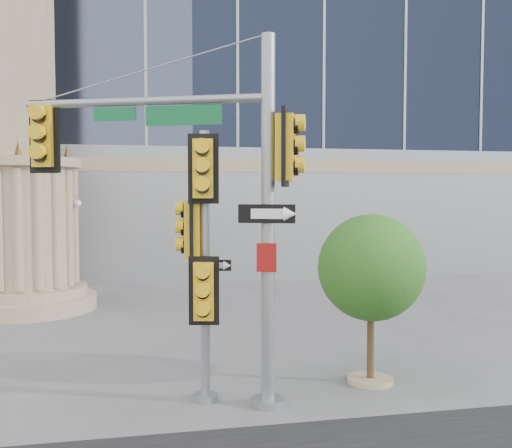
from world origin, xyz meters
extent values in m
plane|color=#545456|center=(0.00, 0.00, 0.00)|extent=(120.00, 120.00, 0.00)
cylinder|color=#9B8C69|center=(-6.00, 9.00, 0.25)|extent=(4.40, 4.40, 0.50)
cylinder|color=#9B8C69|center=(-6.00, 9.00, 0.65)|extent=(3.80, 3.80, 0.30)
cylinder|color=#9B8C69|center=(-6.00, 9.00, 2.80)|extent=(3.00, 3.00, 4.00)
cylinder|color=#9B8C69|center=(-6.00, 9.00, 4.95)|extent=(3.50, 3.50, 0.30)
cone|color=#472D14|center=(-4.70, 9.00, 5.35)|extent=(0.24, 0.24, 0.50)
cylinder|color=slate|center=(0.00, -1.12, 0.07)|extent=(0.63, 0.63, 0.14)
cylinder|color=slate|center=(0.00, -1.12, 3.39)|extent=(0.25, 0.25, 6.78)
cylinder|color=slate|center=(-2.20, -0.24, 5.65)|extent=(4.46, 1.92, 0.16)
cube|color=#0A5B2B|center=(-1.48, -0.55, 5.37)|extent=(1.38, 0.59, 0.36)
cube|color=gold|center=(-4.09, 0.52, 5.03)|extent=(0.69, 0.53, 1.41)
cube|color=gold|center=(0.29, -1.24, 4.75)|extent=(0.53, 0.69, 1.41)
cube|color=black|center=(-0.06, -1.27, 3.56)|extent=(0.98, 0.42, 0.34)
cube|color=maroon|center=(-0.06, -1.27, 2.77)|extent=(0.35, 0.17, 0.52)
cylinder|color=slate|center=(-1.10, -0.63, 0.06)|extent=(0.49, 0.49, 0.12)
cylinder|color=slate|center=(-1.10, -0.63, 2.54)|extent=(0.18, 0.18, 5.08)
cube|color=gold|center=(-1.15, -0.85, 4.37)|extent=(0.61, 0.39, 1.27)
cube|color=gold|center=(-1.32, -0.58, 3.25)|extent=(0.39, 0.61, 1.27)
cube|color=gold|center=(-1.15, -0.85, 2.14)|extent=(0.61, 0.39, 1.27)
cube|color=black|center=(-0.95, -0.78, 2.59)|extent=(0.62, 0.16, 0.20)
cylinder|color=#9B8C69|center=(2.37, -0.29, 0.05)|extent=(0.94, 0.94, 0.10)
cylinder|color=#382314|center=(2.37, -0.29, 0.94)|extent=(0.15, 0.15, 1.88)
sphere|color=#13551A|center=(2.37, -0.29, 2.41)|extent=(2.20, 2.20, 2.20)
sphere|color=#13551A|center=(2.84, -0.03, 2.09)|extent=(1.36, 1.36, 1.36)
sphere|color=#13551A|center=(2.00, -0.55, 2.14)|extent=(1.15, 1.15, 1.15)
camera|label=1|loc=(-2.27, -11.23, 3.91)|focal=40.00mm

